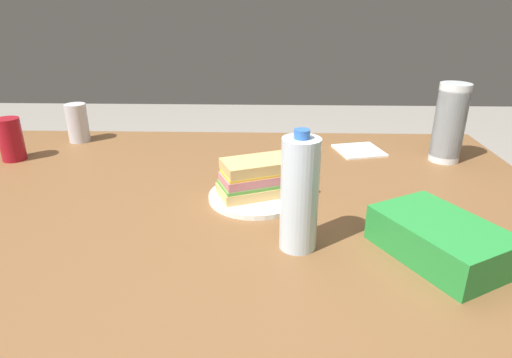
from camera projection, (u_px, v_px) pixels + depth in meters
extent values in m
cube|color=brown|center=(220.00, 207.00, 1.04)|extent=(1.58, 1.07, 0.04)
cylinder|color=brown|center=(43.00, 237.00, 1.62)|extent=(0.07, 0.07, 0.68)
cylinder|color=brown|center=(434.00, 243.00, 1.58)|extent=(0.07, 0.07, 0.68)
cylinder|color=white|center=(256.00, 196.00, 1.03)|extent=(0.22, 0.22, 0.01)
cube|color=#DBB26B|center=(256.00, 189.00, 1.02)|extent=(0.19, 0.15, 0.02)
cube|color=#599E3F|center=(256.00, 183.00, 1.02)|extent=(0.18, 0.14, 0.01)
cube|color=#C6727A|center=(256.00, 177.00, 1.01)|extent=(0.18, 0.14, 0.02)
cube|color=yellow|center=(256.00, 172.00, 1.01)|extent=(0.17, 0.13, 0.01)
cube|color=#DBB26B|center=(260.00, 165.00, 1.01)|extent=(0.19, 0.15, 0.02)
cylinder|color=maroon|center=(11.00, 139.00, 1.25)|extent=(0.07, 0.07, 0.12)
cube|color=#268C38|center=(440.00, 239.00, 0.79)|extent=(0.24, 0.27, 0.07)
cylinder|color=silver|center=(299.00, 195.00, 0.80)|extent=(0.07, 0.07, 0.21)
cylinder|color=blue|center=(302.00, 134.00, 0.75)|extent=(0.03, 0.03, 0.02)
cylinder|color=silver|center=(446.00, 145.00, 1.25)|extent=(0.08, 0.08, 0.09)
cylinder|color=silver|center=(447.00, 139.00, 1.24)|extent=(0.08, 0.08, 0.09)
cylinder|color=silver|center=(448.00, 132.00, 1.24)|extent=(0.08, 0.08, 0.09)
cylinder|color=silver|center=(449.00, 126.00, 1.23)|extent=(0.08, 0.08, 0.09)
cylinder|color=silver|center=(450.00, 120.00, 1.22)|extent=(0.08, 0.08, 0.09)
cylinder|color=silver|center=(451.00, 114.00, 1.22)|extent=(0.08, 0.08, 0.09)
cylinder|color=silver|center=(452.00, 107.00, 1.21)|extent=(0.08, 0.08, 0.09)
cylinder|color=silver|center=(453.00, 101.00, 1.20)|extent=(0.08, 0.08, 0.09)
cylinder|color=silver|center=(77.00, 123.00, 1.41)|extent=(0.07, 0.07, 0.12)
cube|color=white|center=(359.00, 151.00, 1.34)|extent=(0.16, 0.16, 0.01)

